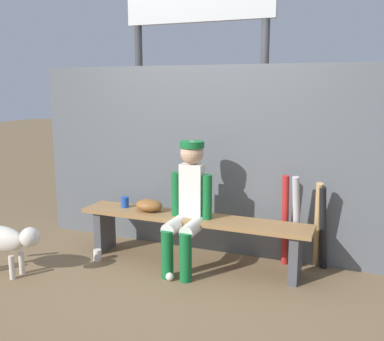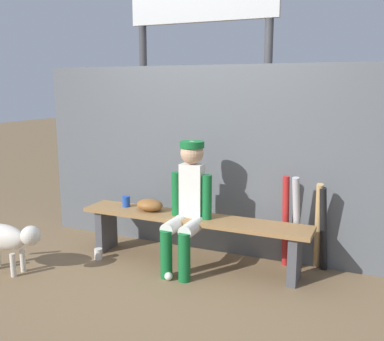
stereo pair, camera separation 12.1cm
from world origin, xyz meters
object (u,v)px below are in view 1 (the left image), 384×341
object	(u,v)px
baseball_glove	(149,205)
scoreboard	(203,27)
bat_wood_tan	(318,225)
cup_on_ground	(97,255)
player_seated	(188,201)
baseball	(170,277)
dugout_bench	(192,228)
bat_aluminum_black	(323,229)
bat_aluminum_silver	(296,223)
bat_aluminum_red	(285,221)
cup_on_bench	(125,202)
dog	(6,240)

from	to	relation	value
baseball_glove	scoreboard	distance (m)	2.38
bat_wood_tan	cup_on_ground	size ratio (longest dim) A/B	7.99
player_seated	baseball_glove	world-z (taller)	player_seated
baseball_glove	bat_wood_tan	distance (m)	1.64
bat_wood_tan	cup_on_ground	bearing A→B (deg)	-163.78
baseball	cup_on_ground	size ratio (longest dim) A/B	0.67
cup_on_ground	baseball	bearing A→B (deg)	-10.03
dugout_bench	cup_on_ground	size ratio (longest dim) A/B	20.83
baseball_glove	bat_aluminum_black	world-z (taller)	bat_aluminum_black
dugout_bench	bat_aluminum_silver	xyz separation A→B (m)	(0.96, 0.25, 0.09)
bat_aluminum_red	cup_on_bench	xyz separation A→B (m)	(-1.60, -0.26, 0.09)
baseball	cup_on_bench	world-z (taller)	cup_on_bench
dog	bat_aluminum_black	bearing A→B (deg)	23.53
scoreboard	bat_wood_tan	bearing A→B (deg)	-35.64
bat_aluminum_black	cup_on_bench	size ratio (longest dim) A/B	7.64
dog	dugout_bench	bearing A→B (deg)	30.25
cup_on_ground	bat_aluminum_red	bearing A→B (deg)	18.15
bat_wood_tan	baseball_glove	bearing A→B (deg)	-168.53
bat_wood_tan	cup_on_bench	distance (m)	1.93
dugout_bench	baseball	xyz separation A→B (m)	(-0.04, -0.43, -0.34)
dugout_bench	baseball	world-z (taller)	dugout_bench
player_seated	bat_wood_tan	bearing A→B (deg)	21.07
bat_aluminum_black	dog	distance (m)	2.92
bat_aluminum_silver	dugout_bench	bearing A→B (deg)	-165.46
bat_aluminum_red	dog	world-z (taller)	bat_aluminum_red
bat_aluminum_red	bat_wood_tan	distance (m)	0.30
bat_aluminum_silver	dog	xyz separation A→B (m)	(-2.44, -1.11, -0.12)
baseball	dog	xyz separation A→B (m)	(-1.44, -0.44, 0.30)
player_seated	bat_aluminum_black	xyz separation A→B (m)	(1.19, 0.41, -0.25)
bat_wood_tan	cup_on_bench	xyz separation A→B (m)	(-1.90, -0.29, 0.11)
bat_wood_tan	scoreboard	distance (m)	2.79
dugout_bench	baseball	distance (m)	0.54
bat_aluminum_red	cup_on_bench	world-z (taller)	bat_aluminum_red
dugout_bench	bat_wood_tan	world-z (taller)	bat_wood_tan
baseball_glove	bat_aluminum_red	bearing A→B (deg)	13.09
bat_aluminum_red	cup_on_bench	size ratio (longest dim) A/B	8.20
scoreboard	dog	world-z (taller)	scoreboard
baseball_glove	bat_aluminum_silver	world-z (taller)	bat_aluminum_silver
baseball_glove	scoreboard	xyz separation A→B (m)	(0.02, 1.46, 1.88)
bat_aluminum_silver	dog	bearing A→B (deg)	-155.47
baseball	cup_on_ground	xyz separation A→B (m)	(-0.87, 0.15, 0.02)
scoreboard	bat_aluminum_silver	bearing A→B (deg)	-40.94
bat_aluminum_red	baseball	size ratio (longest dim) A/B	12.18
bat_aluminum_red	baseball	world-z (taller)	bat_aluminum_red
dugout_bench	bat_wood_tan	distance (m)	1.19
dugout_bench	cup_on_bench	size ratio (longest dim) A/B	20.83
scoreboard	baseball	bearing A→B (deg)	-78.08
player_seated	scoreboard	xyz separation A→B (m)	(-0.44, 1.57, 1.76)
bat_aluminum_red	cup_on_bench	bearing A→B (deg)	-170.64
bat_aluminum_red	bat_aluminum_silver	size ratio (longest dim) A/B	0.98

